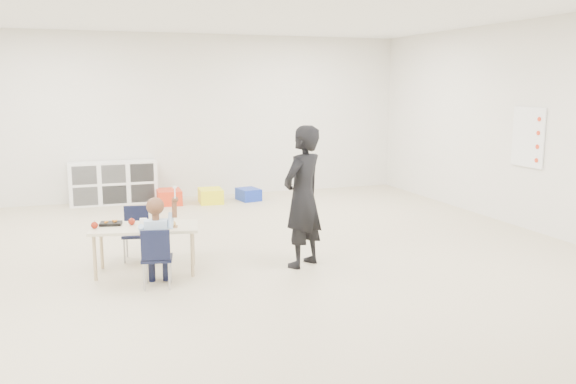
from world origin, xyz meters
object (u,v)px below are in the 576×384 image
object	(u,v)px
cubby_shelf	(113,183)
adult	(303,197)
chair_near	(157,257)
table	(146,249)
child	(156,240)

from	to	relation	value
cubby_shelf	adult	bearing A→B (deg)	-68.55
adult	chair_near	bearing A→B (deg)	-26.49
cubby_shelf	adult	distance (m)	4.67
table	child	distance (m)	0.56
cubby_shelf	adult	xyz separation A→B (m)	(1.70, -4.33, 0.41)
child	cubby_shelf	distance (m)	4.53
child	adult	world-z (taller)	adult
table	child	xyz separation A→B (m)	(0.05, -0.51, 0.22)
table	chair_near	bearing A→B (deg)	-73.01
child	table	bearing A→B (deg)	106.99
child	adult	distance (m)	1.62
child	cubby_shelf	size ratio (longest dim) A/B	0.67
table	chair_near	size ratio (longest dim) A/B	1.96
table	cubby_shelf	distance (m)	4.02
table	cubby_shelf	world-z (taller)	cubby_shelf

